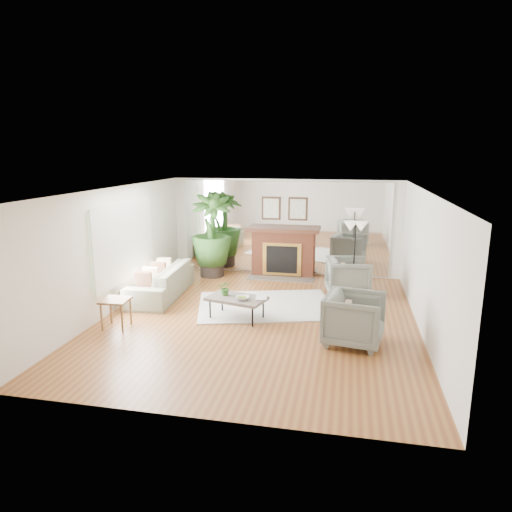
% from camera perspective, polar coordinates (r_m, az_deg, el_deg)
% --- Properties ---
extents(ground, '(7.00, 7.00, 0.00)m').
position_cam_1_polar(ground, '(9.00, 0.33, -7.84)').
color(ground, brown).
rests_on(ground, ground).
extents(wall_left, '(0.02, 7.00, 2.50)m').
position_cam_1_polar(wall_left, '(9.66, -17.34, 0.74)').
color(wall_left, silver).
rests_on(wall_left, ground).
extents(wall_right, '(0.02, 7.00, 2.50)m').
position_cam_1_polar(wall_right, '(8.59, 20.32, -0.95)').
color(wall_right, silver).
rests_on(wall_right, ground).
extents(wall_back, '(6.00, 0.02, 2.50)m').
position_cam_1_polar(wall_back, '(12.01, 3.59, 3.60)').
color(wall_back, silver).
rests_on(wall_back, ground).
extents(mirror_panel, '(5.40, 0.04, 2.40)m').
position_cam_1_polar(mirror_panel, '(11.99, 3.57, 3.59)').
color(mirror_panel, silver).
rests_on(mirror_panel, wall_back).
extents(window_panel, '(0.04, 2.40, 1.50)m').
position_cam_1_polar(window_panel, '(9.97, -16.13, 1.77)').
color(window_panel, '#B2E09E').
rests_on(window_panel, wall_left).
extents(fireplace, '(1.85, 0.83, 2.05)m').
position_cam_1_polar(fireplace, '(11.90, 3.39, 0.62)').
color(fireplace, brown).
rests_on(fireplace, ground).
extents(area_rug, '(3.22, 2.66, 0.03)m').
position_cam_1_polar(area_rug, '(9.70, 1.19, -6.19)').
color(area_rug, silver).
rests_on(area_rug, ground).
extents(coffee_table, '(1.24, 0.91, 0.44)m').
position_cam_1_polar(coffee_table, '(8.85, -2.45, -5.41)').
color(coffee_table, '#665B51').
rests_on(coffee_table, ground).
extents(sofa, '(1.06, 2.40, 0.69)m').
position_cam_1_polar(sofa, '(10.49, -11.85, -3.10)').
color(sofa, slate).
rests_on(sofa, ground).
extents(armchair_back, '(1.08, 1.05, 0.85)m').
position_cam_1_polar(armchair_back, '(10.52, 11.44, -2.57)').
color(armchair_back, slate).
rests_on(armchair_back, ground).
extents(armchair_front, '(1.11, 1.09, 0.88)m').
position_cam_1_polar(armchair_front, '(7.92, 12.18, -7.70)').
color(armchair_front, slate).
rests_on(armchair_front, ground).
extents(side_table, '(0.52, 0.52, 0.55)m').
position_cam_1_polar(side_table, '(8.79, -17.15, -5.73)').
color(side_table, brown).
rests_on(side_table, ground).
extents(potted_ficus, '(1.33, 1.33, 2.16)m').
position_cam_1_polar(potted_ficus, '(11.81, -5.60, 2.93)').
color(potted_ficus, black).
rests_on(potted_ficus, ground).
extents(floor_lamp, '(0.53, 0.30, 1.64)m').
position_cam_1_polar(floor_lamp, '(10.65, 12.32, 2.95)').
color(floor_lamp, black).
rests_on(floor_lamp, ground).
extents(tabletop_plant, '(0.31, 0.28, 0.29)m').
position_cam_1_polar(tabletop_plant, '(8.95, -3.83, -4.00)').
color(tabletop_plant, '#396A27').
rests_on(tabletop_plant, coffee_table).
extents(fruit_bowl, '(0.29, 0.29, 0.06)m').
position_cam_1_polar(fruit_bowl, '(8.70, -1.73, -5.26)').
color(fruit_bowl, brown).
rests_on(fruit_bowl, coffee_table).
extents(book, '(0.26, 0.32, 0.02)m').
position_cam_1_polar(book, '(8.77, -0.05, -5.25)').
color(book, brown).
rests_on(book, coffee_table).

